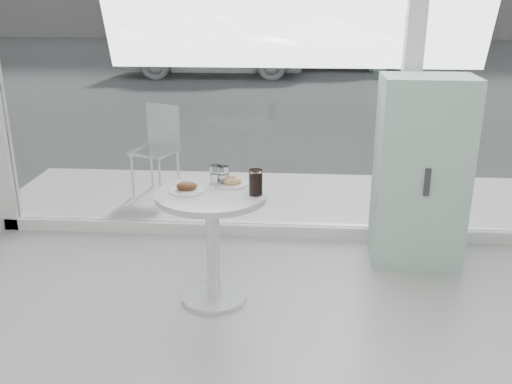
# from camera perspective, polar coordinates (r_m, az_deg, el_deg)

# --- Properties ---
(room_shell) EXTENTS (6.00, 6.00, 6.00)m
(room_shell) POSITION_cam_1_polar(r_m,az_deg,el_deg) (0.93, 2.27, 14.58)
(room_shell) COLOR silver
(room_shell) RESTS_ON ground
(storefront) EXTENTS (5.00, 0.14, 3.00)m
(storefront) POSITION_cam_1_polar(r_m,az_deg,el_deg) (4.50, 4.87, 15.97)
(storefront) COLOR white
(storefront) RESTS_ON ground
(main_table) EXTENTS (0.72, 0.72, 0.77)m
(main_table) POSITION_cam_1_polar(r_m,az_deg,el_deg) (3.72, -4.39, -3.21)
(main_table) COLOR silver
(main_table) RESTS_ON ground
(patio_deck) EXTENTS (5.60, 1.60, 0.05)m
(patio_deck) POSITION_cam_1_polar(r_m,az_deg,el_deg) (5.64, 3.57, -0.83)
(patio_deck) COLOR silver
(patio_deck) RESTS_ON ground
(street) EXTENTS (40.00, 24.00, 0.00)m
(street) POSITION_cam_1_polar(r_m,az_deg,el_deg) (17.60, 4.13, 13.02)
(street) COLOR #3E3E3E
(street) RESTS_ON ground
(mint_cabinet) EXTENTS (0.66, 0.46, 1.42)m
(mint_cabinet) POSITION_cam_1_polar(r_m,az_deg,el_deg) (4.40, 16.15, 1.89)
(mint_cabinet) COLOR #9CC7B4
(mint_cabinet) RESTS_ON ground
(patio_chair) EXTENTS (0.49, 0.49, 0.88)m
(patio_chair) POSITION_cam_1_polar(r_m,az_deg,el_deg) (5.75, -9.76, 4.79)
(patio_chair) COLOR silver
(patio_chair) RESTS_ON patio_deck
(car_white) EXTENTS (4.61, 1.96, 1.55)m
(car_white) POSITION_cam_1_polar(r_m,az_deg,el_deg) (14.32, -4.44, 14.65)
(car_white) COLOR white
(car_white) RESTS_ON street
(car_silver) EXTENTS (3.93, 1.46, 1.28)m
(car_silver) POSITION_cam_1_polar(r_m,az_deg,el_deg) (15.56, 7.85, 14.42)
(car_silver) COLOR #B2B4BA
(car_silver) RESTS_ON street
(plate_fritter) EXTENTS (0.22, 0.22, 0.07)m
(plate_fritter) POSITION_cam_1_polar(r_m,az_deg,el_deg) (3.66, -6.90, 0.40)
(plate_fritter) COLOR silver
(plate_fritter) RESTS_ON main_table
(plate_donut) EXTENTS (0.22, 0.22, 0.05)m
(plate_donut) POSITION_cam_1_polar(r_m,az_deg,el_deg) (3.77, -2.44, 1.03)
(plate_donut) COLOR silver
(plate_donut) RESTS_ON main_table
(water_tumbler_a) EXTENTS (0.08, 0.08, 0.13)m
(water_tumbler_a) POSITION_cam_1_polar(r_m,az_deg,el_deg) (3.78, -4.03, 1.63)
(water_tumbler_a) COLOR white
(water_tumbler_a) RESTS_ON main_table
(water_tumbler_b) EXTENTS (0.08, 0.08, 0.13)m
(water_tumbler_b) POSITION_cam_1_polar(r_m,az_deg,el_deg) (3.76, -3.31, 1.53)
(water_tumbler_b) COLOR white
(water_tumbler_b) RESTS_ON main_table
(cola_glass) EXTENTS (0.09, 0.09, 0.16)m
(cola_glass) POSITION_cam_1_polar(r_m,az_deg,el_deg) (3.56, -0.03, 0.93)
(cola_glass) COLOR white
(cola_glass) RESTS_ON main_table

